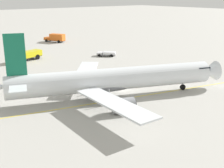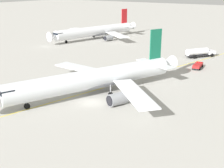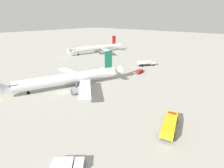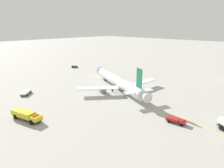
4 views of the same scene
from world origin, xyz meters
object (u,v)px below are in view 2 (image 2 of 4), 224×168
(airliner_secondary, at_px, (96,31))
(fuel_tanker_truck, at_px, (200,52))
(airliner_main, at_px, (96,79))
(ops_pickup_truck, at_px, (198,65))

(airliner_secondary, bearing_deg, fuel_tanker_truck, 93.52)
(airliner_main, distance_m, fuel_tanker_truck, 44.47)
(airliner_main, bearing_deg, ops_pickup_truck, -177.06)
(ops_pickup_truck, bearing_deg, airliner_secondary, 60.09)
(ops_pickup_truck, distance_m, fuel_tanker_truck, 13.67)
(airliner_main, distance_m, ops_pickup_truck, 32.77)
(airliner_secondary, bearing_deg, airliner_main, 50.67)
(airliner_secondary, height_order, ops_pickup_truck, airliner_secondary)
(airliner_secondary, xyz_separation_m, ops_pickup_truck, (-50.43, 21.04, -2.23))
(airliner_secondary, distance_m, ops_pickup_truck, 54.69)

